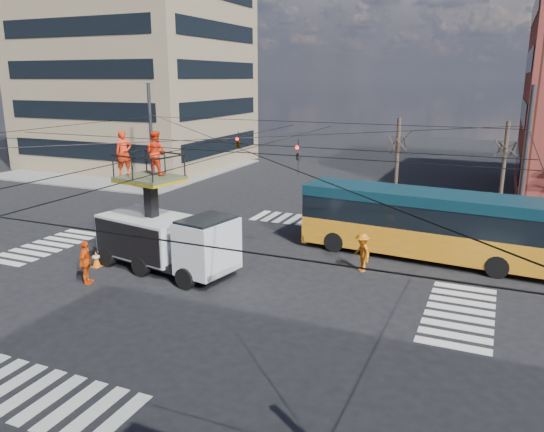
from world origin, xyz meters
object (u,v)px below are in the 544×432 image
Objects in this scene: worker_ground at (86,263)px; traffic_cone at (96,259)px; city_bus at (424,223)px; utility_truck at (165,226)px; flagger at (362,252)px.

traffic_cone is at bearing 8.56° from worker_ground.
city_bus reaches higher than traffic_cone.
utility_truck is 11.98m from city_bus.
flagger reaches higher than traffic_cone.
utility_truck is at bearing 16.98° from traffic_cone.
utility_truck is 0.62× the size of city_bus.
city_bus is 15.26m from traffic_cone.
worker_ground reaches higher than flagger.
worker_ground reaches higher than traffic_cone.
city_bus reaches higher than flagger.
traffic_cone is (-13.35, -7.27, -1.35)m from city_bus.
worker_ground is at bearing -138.90° from city_bus.
city_bus is 15.62× the size of traffic_cone.
utility_truck is 4.18× the size of flagger.
utility_truck is 3.70m from traffic_cone.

